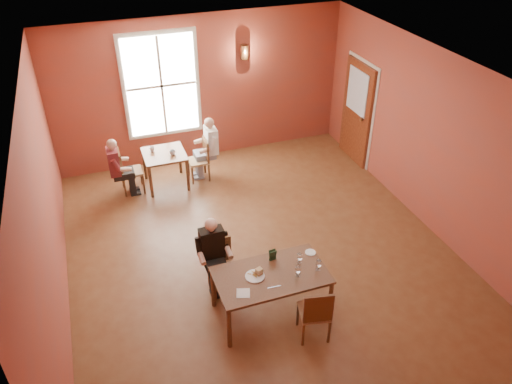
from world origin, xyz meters
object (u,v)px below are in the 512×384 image
object	(u,v)px
chair_diner_main	(222,268)
chair_diner_maroon	(131,171)
chair_empty	(314,311)
main_table	(271,294)
diner_main	(223,262)
second_table	(166,169)
diner_maroon	(129,165)
diner_white	(199,152)
chair_diner_white	(198,160)

from	to	relation	value
chair_diner_main	chair_diner_maroon	bearing A→B (deg)	-74.96
chair_empty	main_table	bearing A→B (deg)	137.81
diner_main	chair_diner_maroon	xyz separation A→B (m)	(-0.86, 3.22, -0.12)
chair_diner_main	second_table	xyz separation A→B (m)	(-0.21, 3.19, -0.07)
diner_main	diner_maroon	bearing A→B (deg)	-74.59
chair_diner_main	chair_empty	distance (m)	1.50
diner_main	second_table	bearing A→B (deg)	-86.30
chair_diner_main	chair_empty	xyz separation A→B (m)	(0.90, -1.20, 0.01)
diner_white	chair_diner_maroon	size ratio (longest dim) A/B	1.36
second_table	diner_maroon	xyz separation A→B (m)	(-0.68, 0.00, 0.23)
main_table	diner_white	distance (m)	3.85
chair_diner_maroon	main_table	bearing A→B (deg)	19.46
diner_main	chair_diner_white	size ratio (longest dim) A/B	1.34
second_table	main_table	bearing A→B (deg)	-79.56
chair_empty	diner_maroon	distance (m)	4.75
diner_main	diner_white	distance (m)	3.26
chair_diner_main	diner_white	world-z (taller)	diner_white
chair_diner_maroon	diner_main	bearing A→B (deg)	14.91
main_table	second_table	distance (m)	3.91
diner_maroon	main_table	bearing A→B (deg)	19.86
diner_main	chair_empty	world-z (taller)	diner_main
diner_main	chair_diner_maroon	world-z (taller)	diner_main
diner_maroon	diner_main	bearing A→B (deg)	15.41
chair_diner_main	chair_diner_white	world-z (taller)	chair_diner_white
chair_diner_white	diner_maroon	xyz separation A→B (m)	(-1.33, 0.00, 0.15)
main_table	second_table	bearing A→B (deg)	100.44
main_table	diner_white	bearing A→B (deg)	90.43
second_table	chair_diner_maroon	xyz separation A→B (m)	(-0.65, 0.00, 0.10)
chair_diner_main	chair_diner_white	size ratio (longest dim) A/B	0.99
second_table	chair_diner_main	bearing A→B (deg)	-86.26
diner_main	chair_empty	distance (m)	1.48
main_table	chair_diner_white	bearing A→B (deg)	90.88
main_table	diner_main	size ratio (longest dim) A/B	1.34
main_table	chair_diner_white	distance (m)	3.85
second_table	chair_diner_white	world-z (taller)	chair_diner_white
main_table	chair_diner_maroon	size ratio (longest dim) A/B	1.71
diner_white	diner_maroon	bearing A→B (deg)	90.00
chair_empty	diner_maroon	world-z (taller)	diner_maroon
diner_white	diner_maroon	world-z (taller)	diner_white
chair_diner_main	diner_maroon	xyz separation A→B (m)	(-0.89, 3.19, 0.16)
chair_diner_maroon	chair_diner_main	bearing A→B (deg)	15.04
chair_empty	chair_diner_white	world-z (taller)	chair_empty
diner_main	chair_diner_maroon	distance (m)	3.34
diner_maroon	diner_white	bearing A→B (deg)	90.00
main_table	chair_empty	distance (m)	0.68
chair_empty	diner_white	size ratio (longest dim) A/B	0.72
chair_diner_main	diner_main	size ratio (longest dim) A/B	0.74
second_table	chair_diner_maroon	world-z (taller)	chair_diner_maroon
main_table	diner_white	world-z (taller)	diner_white
diner_white	diner_maroon	distance (m)	1.36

